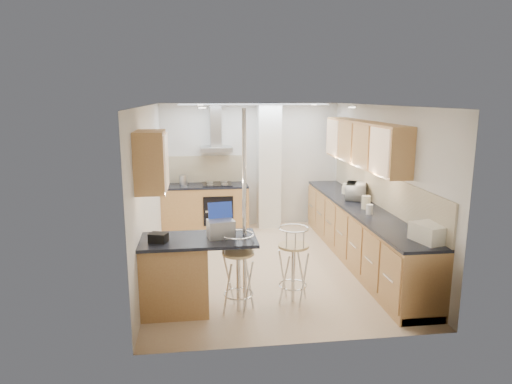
{
  "coord_description": "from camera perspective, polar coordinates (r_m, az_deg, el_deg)",
  "views": [
    {
      "loc": [
        -1.09,
        -6.81,
        2.64
      ],
      "look_at": [
        -0.17,
        0.2,
        1.15
      ],
      "focal_mm": 32.0,
      "sensor_mm": 36.0,
      "label": 1
    }
  ],
  "objects": [
    {
      "name": "laptop",
      "position": [
        5.6,
        -4.42,
        -4.6
      ],
      "size": [
        0.35,
        0.29,
        0.22
      ],
      "primitive_type": "cube",
      "rotation": [
        0.0,
        0.0,
        0.17
      ],
      "color": "#929599",
      "rests_on": "peninsula"
    },
    {
      "name": "microwave",
      "position": [
        7.93,
        12.43,
        0.12
      ],
      "size": [
        0.5,
        0.58,
        0.27
      ],
      "primitive_type": "imported",
      "rotation": [
        0.0,
        0.0,
        1.15
      ],
      "color": "white",
      "rests_on": "right_counter"
    },
    {
      "name": "bar_stool_near",
      "position": [
        5.7,
        -2.21,
        -10.04
      ],
      "size": [
        0.48,
        0.48,
        1.02
      ],
      "primitive_type": null,
      "rotation": [
        0.0,
        0.0,
        -0.17
      ],
      "color": "tan",
      "rests_on": "ground"
    },
    {
      "name": "room_shell",
      "position": [
        7.4,
        3.63,
        3.36
      ],
      "size": [
        3.64,
        4.84,
        2.51
      ],
      "color": "silver",
      "rests_on": "ground"
    },
    {
      "name": "right_counter",
      "position": [
        7.6,
        12.84,
        -5.05
      ],
      "size": [
        0.63,
        4.4,
        0.92
      ],
      "color": "#B37D47",
      "rests_on": "ground"
    },
    {
      "name": "back_counter",
      "position": [
        9.17,
        -6.39,
        -1.91
      ],
      "size": [
        1.7,
        0.63,
        0.92
      ],
      "color": "#B37D47",
      "rests_on": "ground"
    },
    {
      "name": "peninsula",
      "position": [
        5.78,
        -7.39,
        -10.18
      ],
      "size": [
        1.47,
        0.72,
        0.94
      ],
      "color": "#B37D47",
      "rests_on": "ground"
    },
    {
      "name": "bread_bin",
      "position": [
        5.88,
        20.92,
        -4.79
      ],
      "size": [
        0.41,
        0.48,
        0.22
      ],
      "primitive_type": "cube",
      "rotation": [
        0.0,
        0.0,
        0.25
      ],
      "color": "#EFE9CF",
      "rests_on": "right_counter"
    },
    {
      "name": "kettle",
      "position": [
        9.09,
        -9.07,
        1.49
      ],
      "size": [
        0.16,
        0.16,
        0.2
      ],
      "primitive_type": "cylinder",
      "color": "#B0B2B5",
      "rests_on": "back_counter"
    },
    {
      "name": "jar_a",
      "position": [
        8.45,
        11.18,
        0.51
      ],
      "size": [
        0.15,
        0.15,
        0.17
      ],
      "primitive_type": "cylinder",
      "rotation": [
        0.0,
        0.0,
        -0.29
      ],
      "color": "#EFE9CF",
      "rests_on": "right_counter"
    },
    {
      "name": "bar_stool_end",
      "position": [
        5.97,
        4.67,
        -9.04
      ],
      "size": [
        0.46,
        0.46,
        1.02
      ],
      "primitive_type": null,
      "rotation": [
        0.0,
        0.0,
        1.46
      ],
      "color": "tan",
      "rests_on": "ground"
    },
    {
      "name": "jar_b",
      "position": [
        8.32,
        11.05,
        0.26
      ],
      "size": [
        0.12,
        0.12,
        0.14
      ],
      "primitive_type": "cylinder",
      "rotation": [
        0.0,
        0.0,
        0.15
      ],
      "color": "#EFE9CF",
      "rests_on": "right_counter"
    },
    {
      "name": "jar_c",
      "position": [
        7.29,
        13.58,
        -1.25
      ],
      "size": [
        0.14,
        0.14,
        0.2
      ],
      "primitive_type": "cylinder",
      "rotation": [
        0.0,
        0.0,
        -0.04
      ],
      "color": "beige",
      "rests_on": "right_counter"
    },
    {
      "name": "ground",
      "position": [
        7.38,
        1.54,
        -9.04
      ],
      "size": [
        4.8,
        4.8,
        0.0
      ],
      "primitive_type": "plane",
      "color": "#D5AF8E",
      "rests_on": "ground"
    },
    {
      "name": "jar_d",
      "position": [
        6.96,
        13.99,
        -2.12
      ],
      "size": [
        0.12,
        0.12,
        0.15
      ],
      "primitive_type": "cylinder",
      "rotation": [
        0.0,
        0.0,
        -0.21
      ],
      "color": "white",
      "rests_on": "right_counter"
    },
    {
      "name": "bag",
      "position": [
        5.54,
        -12.1,
        -5.6
      ],
      "size": [
        0.24,
        0.21,
        0.11
      ],
      "primitive_type": "cube",
      "rotation": [
        0.0,
        0.0,
        -0.34
      ],
      "color": "black",
      "rests_on": "peninsula"
    }
  ]
}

